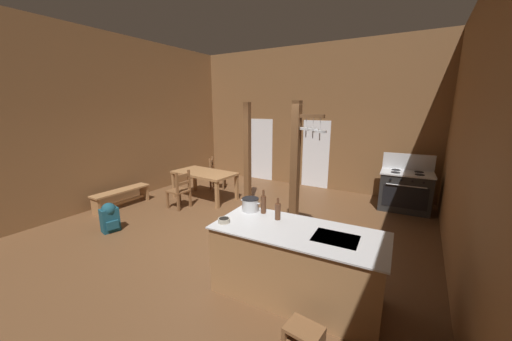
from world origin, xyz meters
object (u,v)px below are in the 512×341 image
object	(u,v)px
kitchen_island	(296,263)
bench_along_left_wall	(121,195)
bottle_short_on_counter	(278,211)
ladderback_chair_near_window	(216,174)
backpack	(109,216)
stove_range	(405,190)
ladderback_chair_by_post	(180,190)
bottle_tall_on_counter	(263,204)
step_stool	(304,338)
mixing_bowl_on_counter	(224,220)
stockpot_on_counter	(250,204)
dining_table	(204,175)

from	to	relation	value
kitchen_island	bench_along_left_wall	size ratio (longest dim) A/B	1.56
bench_along_left_wall	bottle_short_on_counter	world-z (taller)	bottle_short_on_counter
ladderback_chair_near_window	backpack	bearing A→B (deg)	-88.63
stove_range	ladderback_chair_by_post	xyz separation A→B (m)	(-4.75, -2.71, -0.03)
stove_range	bottle_short_on_counter	world-z (taller)	stove_range
bottle_tall_on_counter	backpack	bearing A→B (deg)	-173.48
bench_along_left_wall	backpack	distance (m)	1.46
step_stool	mixing_bowl_on_counter	size ratio (longest dim) A/B	2.41
ladderback_chair_near_window	bottle_short_on_counter	distance (m)	4.91
ladderback_chair_near_window	ladderback_chair_by_post	xyz separation A→B (m)	(0.32, -1.80, 0.00)
ladderback_chair_by_post	backpack	size ratio (longest dim) A/B	1.59
ladderback_chair_near_window	bottle_tall_on_counter	xyz separation A→B (m)	(3.39, -3.09, 0.63)
kitchen_island	stockpot_on_counter	world-z (taller)	stockpot_on_counter
mixing_bowl_on_counter	bottle_short_on_counter	bearing A→B (deg)	38.83
dining_table	mixing_bowl_on_counter	distance (m)	3.89
stove_range	stockpot_on_counter	xyz separation A→B (m)	(-1.89, -4.02, 0.55)
stove_range	dining_table	distance (m)	5.06
dining_table	ladderback_chair_by_post	bearing A→B (deg)	-92.45
bench_along_left_wall	backpack	xyz separation A→B (m)	(1.08, -0.98, 0.01)
bench_along_left_wall	backpack	world-z (taller)	backpack
ladderback_chair_near_window	bench_along_left_wall	distance (m)	2.69
dining_table	bottle_tall_on_counter	xyz separation A→B (m)	(3.04, -2.17, 0.43)
kitchen_island	ladderback_chair_near_window	world-z (taller)	ladderback_chair_near_window
step_stool	backpack	distance (m)	4.43
dining_table	step_stool	bearing A→B (deg)	-38.18
ladderback_chair_near_window	mixing_bowl_on_counter	size ratio (longest dim) A/B	5.90
ladderback_chair_near_window	bench_along_left_wall	size ratio (longest dim) A/B	0.67
bench_along_left_wall	mixing_bowl_on_counter	world-z (taller)	mixing_bowl_on_counter
stove_range	bench_along_left_wall	size ratio (longest dim) A/B	0.93
bottle_tall_on_counter	ladderback_chair_by_post	bearing A→B (deg)	157.13
bench_along_left_wall	backpack	size ratio (longest dim) A/B	2.38
backpack	bottle_short_on_counter	xyz separation A→B (m)	(3.59, 0.27, 0.75)
dining_table	backpack	xyz separation A→B (m)	(-0.27, -2.54, -0.34)
backpack	bottle_tall_on_counter	bearing A→B (deg)	6.52
dining_table	bench_along_left_wall	size ratio (longest dim) A/B	1.23
ladderback_chair_by_post	mixing_bowl_on_counter	size ratio (longest dim) A/B	5.90
dining_table	backpack	distance (m)	2.58
backpack	bottle_tall_on_counter	world-z (taller)	bottle_tall_on_counter
ladderback_chair_by_post	bottle_short_on_counter	bearing A→B (deg)	-22.63
ladderback_chair_near_window	ladderback_chair_by_post	size ratio (longest dim) A/B	1.00
dining_table	bench_along_left_wall	world-z (taller)	dining_table
bottle_tall_on_counter	ladderback_chair_near_window	bearing A→B (deg)	137.63
backpack	bench_along_left_wall	bearing A→B (deg)	137.75
kitchen_island	stockpot_on_counter	bearing A→B (deg)	163.36
step_stool	bench_along_left_wall	bearing A→B (deg)	163.04
kitchen_island	dining_table	distance (m)	4.42
ladderback_chair_near_window	bottle_tall_on_counter	bearing A→B (deg)	-42.37
step_stool	stockpot_on_counter	bearing A→B (deg)	140.77
step_stool	mixing_bowl_on_counter	xyz separation A→B (m)	(-1.36, 0.50, 0.79)
stove_range	dining_table	bearing A→B (deg)	-158.68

